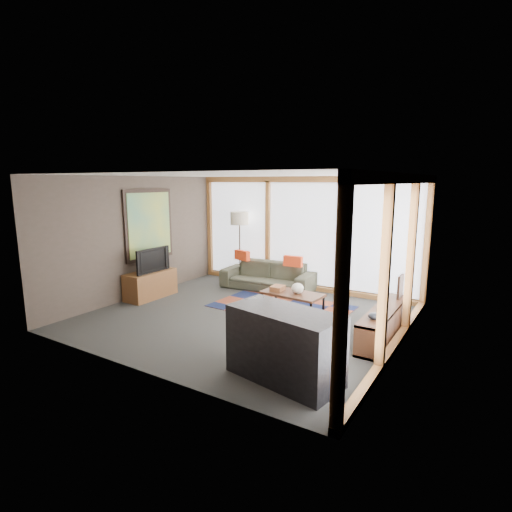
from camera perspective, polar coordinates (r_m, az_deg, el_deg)
The scene contains 17 objects.
ground at distance 7.50m, azimuth -1.63°, elevation -8.78°, with size 5.50×5.50×0.00m, color #2F2F2C.
room_envelope at distance 7.36m, azimuth 3.94°, elevation 3.20°, with size 5.52×5.02×2.62m.
rug at distance 8.13m, azimuth 3.65°, elevation -7.19°, with size 2.63×1.69×0.01m, color brown.
sofa at distance 9.32m, azimuth 1.69°, elevation -2.87°, with size 2.15×0.84×0.63m, color #353525.
pillow_left at distance 9.56m, azimuth -1.99°, elevation 0.11°, with size 0.42×0.13×0.23m, color red.
pillow_right at distance 8.88m, azimuth 5.30°, elevation -0.74°, with size 0.42×0.13×0.23m, color red.
floor_lamp at distance 9.80m, azimuth -2.34°, elevation 1.18°, with size 0.44×0.44×1.76m, color #33251B, non-canonical shape.
coffee_table at distance 7.77m, azimuth 5.20°, elevation -6.62°, with size 1.16×0.58×0.39m, color #352013, non-canonical shape.
book_stack at distance 7.83m, azimuth 3.10°, elevation -4.61°, with size 0.22×0.28×0.09m, color brown.
vase at distance 7.65m, azimuth 5.95°, elevation -4.61°, with size 0.24×0.24×0.20m, color beige.
bookshelf at distance 6.83m, azimuth 17.75°, elevation -9.10°, with size 0.36×1.96×0.49m, color #352013, non-canonical shape.
bowl_a at distance 6.19m, azimuth 16.55°, elevation -8.22°, with size 0.19×0.19×0.09m, color black.
bowl_b at distance 6.60m, azimuth 17.53°, elevation -7.18°, with size 0.16×0.16×0.08m, color black.
shelf_picture at distance 7.38m, azimuth 19.92°, elevation -4.13°, with size 0.04×0.31×0.41m, color black.
tv_console at distance 8.97m, azimuth -14.82°, elevation -3.94°, with size 0.48×1.16×0.58m, color brown.
television at distance 8.81m, azimuth -14.89°, elevation -0.53°, with size 0.91×0.12×0.52m, color black.
bar_counter at distance 5.17m, azimuth 4.12°, elevation -12.58°, with size 1.45×0.67×0.92m, color black.
Camera 1 is at (3.89, -5.90, 2.50)m, focal length 28.00 mm.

